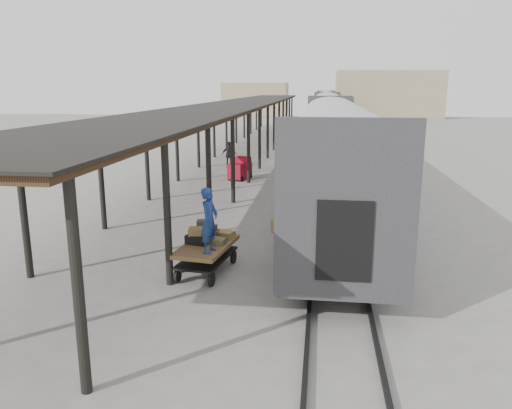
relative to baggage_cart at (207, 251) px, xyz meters
The scene contains 11 objects.
ground 1.30m from the baggage_cart, 60.95° to the left, with size 160.00×160.00×0.00m, color slate.
train 35.04m from the baggage_cart, 83.86° to the left, with size 3.45×76.01×4.01m.
canopy 25.37m from the baggage_cart, 96.52° to the left, with size 4.90×64.30×4.15m.
rails 35.19m from the baggage_cart, 83.89° to the left, with size 1.54×150.00×0.12m.
building_far 80.38m from the baggage_cart, 79.56° to the left, with size 18.00×10.00×8.00m, color tan.
building_left 83.55m from the baggage_cart, 96.50° to the left, with size 12.00×8.00×6.00m, color tan.
baggage_cart is the anchor object (origin of this frame).
suitcase_stack 0.53m from the baggage_cart, 100.88° to the left, with size 1.36×1.23×0.58m.
luggage_tug 15.02m from the baggage_cart, 95.50° to the left, with size 1.32×1.67×1.29m.
porter 1.31m from the baggage_cart, 68.96° to the right, with size 0.65×0.43×1.79m, color navy.
pedestrian 19.40m from the baggage_cart, 98.48° to the left, with size 1.01×0.42×1.73m, color black.
Camera 1 is at (2.65, -14.39, 5.28)m, focal length 35.00 mm.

